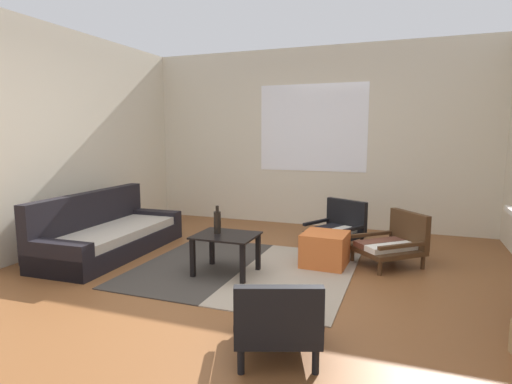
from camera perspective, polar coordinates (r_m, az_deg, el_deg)
name	(u,v)px	position (r m, az deg, el deg)	size (l,w,h in m)	color
ground_plane	(235,293)	(3.82, -2.91, -13.74)	(7.80, 7.80, 0.00)	brown
far_wall_with_window	(313,138)	(6.47, 7.85, 7.39)	(5.60, 0.13, 2.70)	beige
side_wall_left	(30,140)	(5.41, -28.67, 6.35)	(0.12, 6.60, 2.70)	beige
area_rug	(244,269)	(4.42, -1.72, -10.59)	(2.19, 1.99, 0.01)	#38332D
couch	(108,235)	(5.27, -19.68, -5.61)	(0.86, 1.96, 0.72)	black
coffee_table	(226,242)	(4.22, -4.14, -6.93)	(0.61, 0.51, 0.41)	black
armchair_by_window	(338,226)	(5.36, 11.27, -4.62)	(0.77, 0.76, 0.58)	black
armchair_striped_foreground	(277,318)	(2.76, 2.88, -16.89)	(0.72, 0.79, 0.54)	black
armchair_corner	(394,242)	(4.76, 18.39, -6.52)	(0.85, 0.84, 0.57)	#472D19
ottoman_orange	(325,249)	(4.56, 9.46, -7.80)	(0.46, 0.46, 0.36)	#D1662D
glass_bottle	(217,222)	(4.23, -5.34, -4.10)	(0.07, 0.07, 0.28)	black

